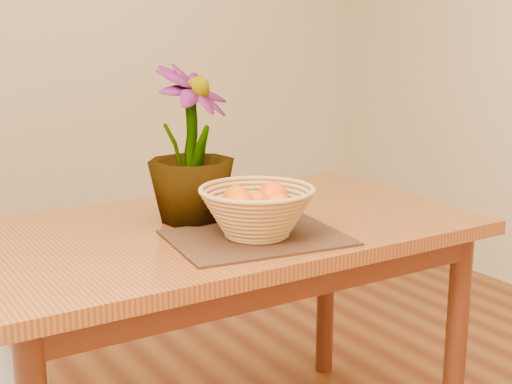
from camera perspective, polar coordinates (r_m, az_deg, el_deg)
wall_back at (r=3.75m, az=-17.99°, el=13.45°), size 4.00×0.02×2.70m
table at (r=2.02m, az=-2.78°, el=-4.92°), size 1.40×0.80×0.75m
placemat at (r=1.84m, az=0.07°, el=-3.67°), size 0.48×0.38×0.01m
wicker_basket at (r=1.83m, az=0.07°, el=-1.76°), size 0.30×0.30×0.12m
orange_pile at (r=1.82m, az=0.07°, el=-0.87°), size 0.21×0.20×0.08m
potted_plant at (r=1.98m, az=-5.22°, el=3.78°), size 0.34×0.34×0.44m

